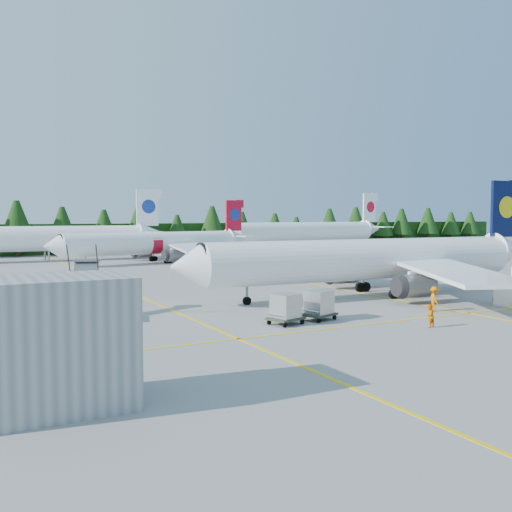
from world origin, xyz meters
name	(u,v)px	position (x,y,z in m)	size (l,w,h in m)	color
ground	(359,308)	(0.00, 0.00, 0.00)	(320.00, 320.00, 0.00)	gray
taxi_stripe_a	(126,290)	(-14.00, 20.00, 0.01)	(0.25, 120.00, 0.01)	yellow
taxi_stripe_b	(293,280)	(6.00, 20.00, 0.01)	(0.25, 120.00, 0.01)	yellow
taxi_stripe_cross	(411,320)	(0.00, -6.00, 0.01)	(80.00, 0.25, 0.01)	yellow
treeline_hedge	(113,238)	(0.00, 82.00, 3.00)	(220.00, 4.00, 6.00)	black
terminal_building	(53,343)	(-26.00, -14.00, 2.60)	(6.00, 4.00, 5.20)	#96999E
airliner_navy	(362,260)	(4.43, 5.34, 3.40)	(38.89, 31.97, 11.30)	white
airliner_red	(150,244)	(-1.35, 52.25, 3.13)	(35.39, 28.84, 10.40)	white
airliner_far_left	(25,238)	(-18.90, 64.05, 3.87)	(42.43, 5.01, 12.34)	white
airliner_far_right	(301,232)	(38.39, 69.27, 4.08)	(44.56, 10.54, 13.01)	white
airstairs	(82,309)	(-21.32, 4.53, 0.92)	(5.23, 7.10, 4.24)	white
uld_pair	(303,305)	(-7.51, -3.12, 1.21)	(5.75, 2.73, 1.80)	#303325
crew_a	(410,288)	(7.67, 2.32, 0.95)	(0.69, 0.45, 1.90)	#FF4B05
crew_b	(429,316)	(-0.93, -8.77, 0.80)	(0.78, 0.61, 1.60)	orange
crew_c	(434,299)	(4.22, -4.10, 0.99)	(0.82, 0.56, 1.99)	orange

